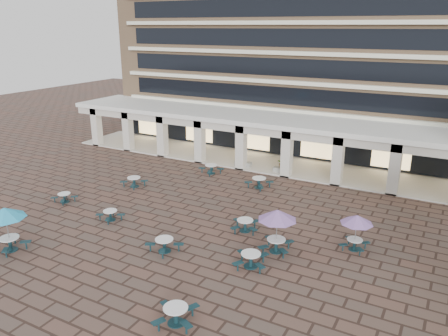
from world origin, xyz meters
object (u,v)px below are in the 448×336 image
(picnic_table_1, at_px, (164,244))
(picnic_table_2, at_px, (176,314))
(planter_right, at_px, (282,167))
(planter_left, at_px, (243,161))

(picnic_table_1, relative_size, picnic_table_2, 0.94)
(picnic_table_1, relative_size, planter_right, 1.35)
(picnic_table_2, bearing_deg, picnic_table_1, 110.02)
(picnic_table_1, distance_m, planter_right, 15.88)
(picnic_table_1, height_order, planter_left, planter_left)
(planter_left, bearing_deg, picnic_table_2, -71.35)
(picnic_table_1, height_order, planter_right, planter_right)
(picnic_table_1, relative_size, planter_left, 1.35)
(picnic_table_2, relative_size, planter_left, 1.44)
(planter_left, distance_m, planter_right, 3.70)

